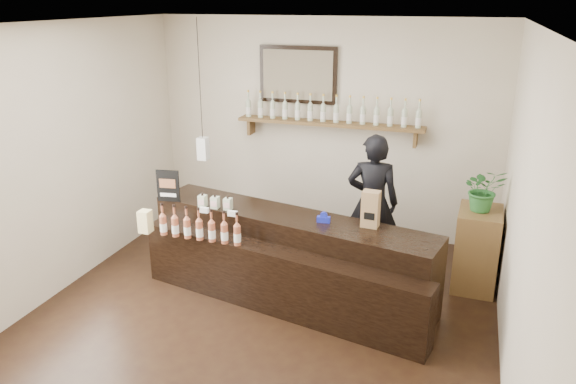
{
  "coord_description": "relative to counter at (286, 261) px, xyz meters",
  "views": [
    {
      "loc": [
        1.78,
        -4.44,
        3.02
      ],
      "look_at": [
        0.1,
        0.7,
        1.13
      ],
      "focal_mm": 35.0,
      "sensor_mm": 36.0,
      "label": 1
    }
  ],
  "objects": [
    {
      "name": "promo_sign",
      "position": [
        -1.39,
        0.1,
        0.64
      ],
      "size": [
        0.25,
        0.06,
        0.36
      ],
      "color": "black",
      "rests_on": "counter"
    },
    {
      "name": "side_cabinet",
      "position": [
        1.89,
        0.86,
        0.03
      ],
      "size": [
        0.47,
        0.63,
        0.89
      ],
      "color": "brown",
      "rests_on": "ground"
    },
    {
      "name": "paper_bag",
      "position": [
        0.85,
        0.08,
        0.65
      ],
      "size": [
        0.18,
        0.14,
        0.37
      ],
      "color": "olive",
      "rests_on": "counter"
    },
    {
      "name": "potted_plant",
      "position": [
        1.89,
        0.86,
        0.71
      ],
      "size": [
        0.5,
        0.46,
        0.47
      ],
      "primitive_type": "imported",
      "rotation": [
        0.0,
        0.0,
        0.27
      ],
      "color": "#2C6F2F",
      "rests_on": "side_cabinet"
    },
    {
      "name": "shopkeeper",
      "position": [
        0.72,
        0.97,
        0.49
      ],
      "size": [
        0.7,
        0.49,
        1.81
      ],
      "primitive_type": "imported",
      "rotation": [
        0.0,
        0.0,
        3.23
      ],
      "color": "black",
      "rests_on": "ground"
    },
    {
      "name": "back_wall_decor",
      "position": [
        -0.25,
        1.79,
        1.34
      ],
      "size": [
        2.66,
        0.96,
        1.69
      ],
      "color": "brown",
      "rests_on": "ground"
    },
    {
      "name": "counter",
      "position": [
        0.0,
        0.0,
        0.0
      ],
      "size": [
        3.2,
        1.48,
        1.03
      ],
      "color": "black",
      "rests_on": "ground"
    },
    {
      "name": "room_shell",
      "position": [
        -0.11,
        -0.58,
        1.29
      ],
      "size": [
        5.0,
        5.0,
        5.0
      ],
      "color": "beige",
      "rests_on": "ground"
    },
    {
      "name": "ground",
      "position": [
        -0.11,
        -0.58,
        -0.41
      ],
      "size": [
        5.0,
        5.0,
        0.0
      ],
      "primitive_type": "plane",
      "color": "black",
      "rests_on": "ground"
    },
    {
      "name": "tape_dispenser",
      "position": [
        0.39,
        0.04,
        0.51
      ],
      "size": [
        0.14,
        0.06,
        0.11
      ],
      "color": "#1822AD",
      "rests_on": "counter"
    }
  ]
}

